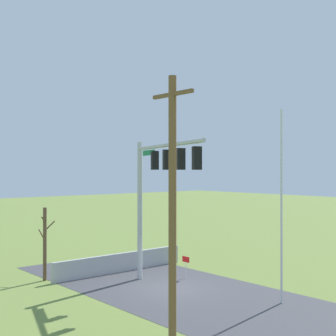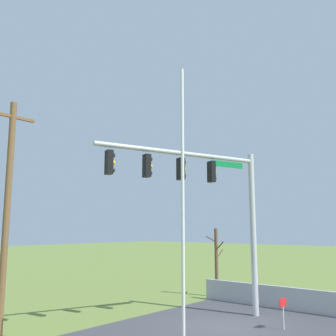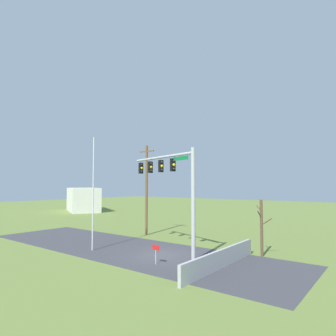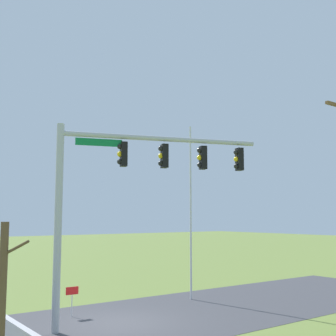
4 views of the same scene
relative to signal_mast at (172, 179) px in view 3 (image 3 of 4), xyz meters
The scene contains 10 objects.
ground_plane 5.61m from the signal_mast, 109.86° to the right, with size 160.00×160.00×0.00m, color olive.
road_surface 7.05m from the signal_mast, 169.70° to the right, with size 28.00×8.00×0.01m, color #3D3D42.
sidewalk_corner 6.57m from the signal_mast, 13.50° to the right, with size 6.00×6.00×0.01m, color #B7B5AD.
retaining_fence 6.86m from the signal_mast, 12.70° to the right, with size 0.20×8.91×1.11m, color #A8A8AD.
signal_mast is the anchor object (origin of this frame).
flagpole 6.35m from the signal_mast, 152.57° to the right, with size 0.10×0.10×8.85m, color silver.
utility_pole 8.54m from the signal_mast, 144.68° to the left, with size 1.90×0.26×9.14m.
bare_tree 7.34m from the signal_mast, 31.41° to the left, with size 1.27×1.02×4.01m.
open_sign 5.53m from the signal_mast, 73.03° to the right, with size 0.56×0.04×1.22m.
distant_building 39.40m from the signal_mast, 153.25° to the left, with size 10.73×5.09×4.50m, color silver.
Camera 3 is at (13.36, -16.60, 5.06)m, focal length 31.14 mm.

